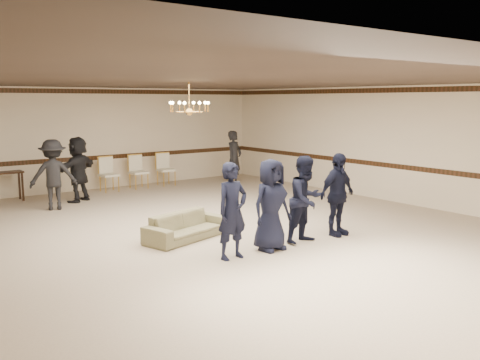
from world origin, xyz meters
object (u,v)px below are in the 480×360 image
(boy_c, at_px, (306,199))
(banquet_chair_mid, at_px, (139,172))
(chandelier, at_px, (189,97))
(adult_right, at_px, (234,158))
(banquet_chair_right, at_px, (166,170))
(boy_d, at_px, (337,195))
(settee, at_px, (186,226))
(adult_left, at_px, (53,175))
(boy_b, at_px, (271,205))
(adult_mid, at_px, (78,169))
(boy_a, at_px, (232,211))
(banquet_chair_left, at_px, (109,175))
(console_table, at_px, (4,187))

(boy_c, xyz_separation_m, banquet_chair_mid, (0.24, 7.89, -0.34))
(chandelier, relative_size, adult_right, 0.52)
(banquet_chair_right, bearing_deg, boy_d, -89.50)
(settee, distance_m, banquet_chair_mid, 6.59)
(adult_left, distance_m, banquet_chair_right, 4.56)
(boy_b, height_order, boy_c, same)
(boy_c, relative_size, adult_mid, 0.95)
(settee, bearing_deg, adult_mid, 78.03)
(adult_left, distance_m, adult_right, 6.01)
(boy_a, bearing_deg, banquet_chair_right, 65.47)
(chandelier, relative_size, adult_mid, 0.52)
(banquet_chair_left, bearing_deg, settee, -102.99)
(chandelier, height_order, settee, chandelier)
(boy_d, distance_m, adult_left, 7.31)
(boy_a, bearing_deg, adult_right, 49.95)
(banquet_chair_mid, bearing_deg, adult_right, -28.61)
(boy_c, distance_m, adult_left, 6.87)
(boy_a, relative_size, banquet_chair_left, 1.63)
(boy_c, bearing_deg, adult_right, 59.12)
(boy_c, distance_m, adult_right, 7.16)
(chandelier, distance_m, banquet_chair_mid, 5.91)
(settee, relative_size, adult_right, 1.01)
(chandelier, bearing_deg, console_table, 116.31)
(boy_c, xyz_separation_m, adult_mid, (-2.08, 6.89, 0.04))
(adult_left, bearing_deg, adult_right, -160.24)
(boy_a, height_order, adult_mid, adult_mid)
(boy_a, height_order, banquet_chair_right, boy_a)
(adult_left, bearing_deg, boy_d, 138.96)
(boy_b, height_order, banquet_chair_right, boy_b)
(adult_mid, relative_size, banquet_chair_left, 1.71)
(banquet_chair_left, height_order, console_table, banquet_chair_left)
(adult_right, bearing_deg, boy_a, -147.69)
(chandelier, height_order, console_table, chandelier)
(settee, distance_m, adult_mid, 5.32)
(boy_b, xyz_separation_m, settee, (-0.88, 1.62, -0.60))
(adult_mid, height_order, banquet_chair_left, adult_mid)
(boy_a, distance_m, banquet_chair_mid, 8.15)
(boy_a, relative_size, boy_b, 1.00)
(adult_mid, height_order, console_table, adult_mid)
(boy_a, height_order, banquet_chair_mid, boy_a)
(boy_a, height_order, adult_right, adult_right)
(boy_a, xyz_separation_m, boy_c, (1.80, 0.00, 0.00))
(chandelier, relative_size, settee, 0.51)
(boy_a, distance_m, adult_left, 6.31)
(boy_b, height_order, banquet_chair_left, boy_b)
(banquet_chair_left, relative_size, console_table, 1.06)
(boy_d, bearing_deg, settee, 143.69)
(adult_left, xyz_separation_m, banquet_chair_right, (4.22, 1.69, -0.38))
(adult_mid, height_order, adult_right, same)
(boy_b, bearing_deg, banquet_chair_left, 85.50)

